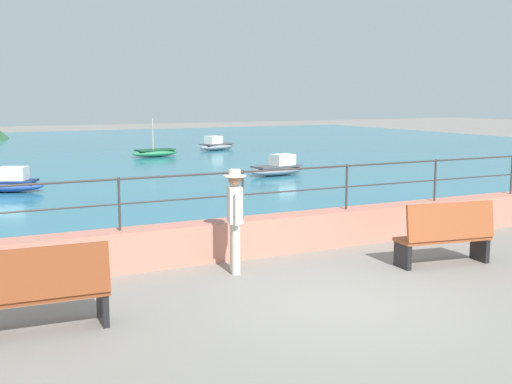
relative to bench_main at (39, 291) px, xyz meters
name	(u,v)px	position (x,y,z in m)	size (l,w,h in m)	color
ground_plane	(341,304)	(4.02, -0.73, -0.56)	(120.00, 120.00, 0.00)	gray
promenade_wall	(243,237)	(4.02, 2.47, -0.21)	(20.00, 0.56, 0.70)	tan
railing	(243,185)	(4.02, 2.47, 0.78)	(18.44, 0.04, 0.90)	#383330
lake_water	(39,156)	(4.02, 25.11, -0.53)	(64.00, 44.32, 0.06)	teal
bench_main	(39,291)	(0.00, 0.00, 0.00)	(1.73, 0.65, 1.13)	brown
bench_far	(446,234)	(6.87, 0.25, 0.00)	(1.77, 0.81, 1.13)	#9E4C28
person_walking	(235,216)	(3.39, 1.48, 0.42)	(0.38, 0.55, 1.75)	beige
boat_0	(278,168)	(10.46, 12.73, -0.23)	(2.42, 1.27, 0.76)	gray
boat_1	(216,145)	(12.98, 24.04, -0.23)	(2.47, 1.61, 0.76)	gray
boat_2	(7,183)	(1.10, 12.77, -0.23)	(2.46, 1.83, 0.76)	#2D4C9E
boat_3	(155,152)	(8.82, 21.84, -0.30)	(2.39, 1.16, 1.83)	#338C59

